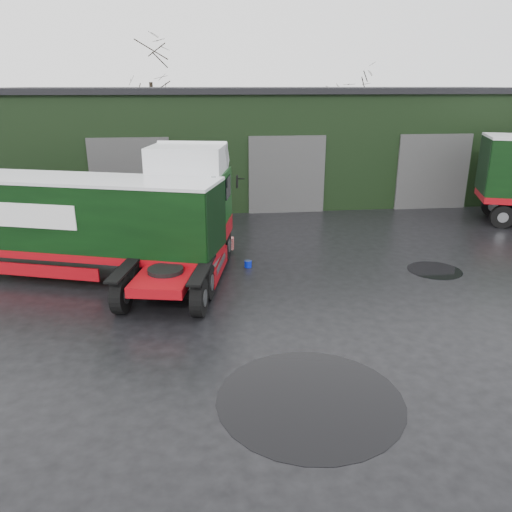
% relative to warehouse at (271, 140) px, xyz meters
% --- Properties ---
extents(ground, '(100.00, 100.00, 0.00)m').
position_rel_warehouse_xyz_m(ground, '(-2.00, -20.00, -3.16)').
color(ground, black).
extents(warehouse, '(32.40, 12.40, 6.30)m').
position_rel_warehouse_xyz_m(warehouse, '(0.00, 0.00, 0.00)').
color(warehouse, black).
rests_on(warehouse, ground).
extents(hero_tractor, '(4.48, 7.70, 4.49)m').
position_rel_warehouse_xyz_m(hero_tractor, '(-5.34, -15.50, -0.91)').
color(hero_tractor, '#0A330D').
rests_on(hero_tractor, ground).
extents(trailer_left, '(11.72, 5.80, 3.59)m').
position_rel_warehouse_xyz_m(trailer_left, '(-9.50, -14.38, -1.36)').
color(trailer_left, silver).
rests_on(trailer_left, ground).
extents(wash_bucket, '(0.35, 0.35, 0.26)m').
position_rel_warehouse_xyz_m(wash_bucket, '(-2.87, -14.26, -3.03)').
color(wash_bucket, '#0719A5').
rests_on(wash_bucket, ground).
extents(tree_back_a, '(4.40, 4.40, 9.50)m').
position_rel_warehouse_xyz_m(tree_back_a, '(-8.00, 10.00, 1.59)').
color(tree_back_a, black).
rests_on(tree_back_a, ground).
extents(tree_back_b, '(4.40, 4.40, 7.50)m').
position_rel_warehouse_xyz_m(tree_back_b, '(8.00, 10.00, 0.59)').
color(tree_back_b, black).
rests_on(tree_back_b, ground).
extents(puddle_0, '(4.09, 4.09, 0.01)m').
position_rel_warehouse_xyz_m(puddle_0, '(-2.37, -22.67, -3.15)').
color(puddle_0, black).
rests_on(puddle_0, ground).
extents(puddle_1, '(1.96, 1.96, 0.01)m').
position_rel_warehouse_xyz_m(puddle_1, '(3.91, -15.40, -3.15)').
color(puddle_1, black).
rests_on(puddle_1, ground).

